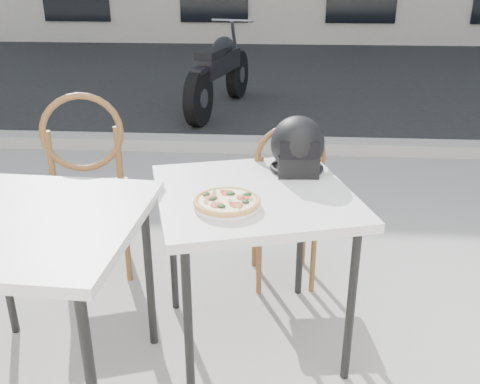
# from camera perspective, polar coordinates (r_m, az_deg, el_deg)

# --- Properties ---
(ground) EXTENTS (80.00, 80.00, 0.00)m
(ground) POSITION_cam_1_polar(r_m,az_deg,el_deg) (2.76, 6.57, -15.84)
(ground) COLOR gray
(ground) RESTS_ON ground
(street_asphalt) EXTENTS (30.00, 8.00, 0.00)m
(street_asphalt) POSITION_cam_1_polar(r_m,az_deg,el_deg) (9.31, 5.07, 12.22)
(street_asphalt) COLOR black
(street_asphalt) RESTS_ON ground
(curb) EXTENTS (30.00, 0.25, 0.12)m
(curb) POSITION_cam_1_polar(r_m,az_deg,el_deg) (5.41, 5.51, 4.97)
(curb) COLOR gray
(curb) RESTS_ON ground
(cafe_table_main) EXTENTS (1.04, 1.04, 0.80)m
(cafe_table_main) POSITION_cam_1_polar(r_m,az_deg,el_deg) (2.40, 1.47, -1.49)
(cafe_table_main) COLOR silver
(cafe_table_main) RESTS_ON ground
(plate) EXTENTS (0.37, 0.37, 0.02)m
(plate) POSITION_cam_1_polar(r_m,az_deg,el_deg) (2.20, -1.39, -1.46)
(plate) COLOR white
(plate) RESTS_ON cafe_table_main
(pizza) EXTENTS (0.32, 0.32, 0.03)m
(pizza) POSITION_cam_1_polar(r_m,az_deg,el_deg) (2.19, -1.39, -0.98)
(pizza) COLOR #D59C4E
(pizza) RESTS_ON plate
(helmet) EXTENTS (0.28, 0.29, 0.27)m
(helmet) POSITION_cam_1_polar(r_m,az_deg,el_deg) (2.58, 6.17, 4.75)
(helmet) COLOR black
(helmet) RESTS_ON cafe_table_main
(cafe_chair_main) EXTENTS (0.43, 0.43, 1.00)m
(cafe_chair_main) POSITION_cam_1_polar(r_m,az_deg,el_deg) (2.94, 4.95, -0.59)
(cafe_chair_main) COLOR brown
(cafe_chair_main) RESTS_ON ground
(cafe_table_side) EXTENTS (0.92, 0.92, 0.84)m
(cafe_table_side) POSITION_cam_1_polar(r_m,az_deg,el_deg) (2.23, -21.86, -4.34)
(cafe_table_side) COLOR silver
(cafe_table_side) RESTS_ON ground
(cafe_chair_side) EXTENTS (0.55, 0.55, 1.14)m
(cafe_chair_side) POSITION_cam_1_polar(r_m,az_deg,el_deg) (3.10, -15.85, 1.45)
(cafe_chair_side) COLOR brown
(cafe_chair_side) RESTS_ON ground
(motorcycle) EXTENTS (0.70, 2.15, 1.08)m
(motorcycle) POSITION_cam_1_polar(r_m,az_deg,el_deg) (6.91, -2.16, 12.56)
(motorcycle) COLOR black
(motorcycle) RESTS_ON street_asphalt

